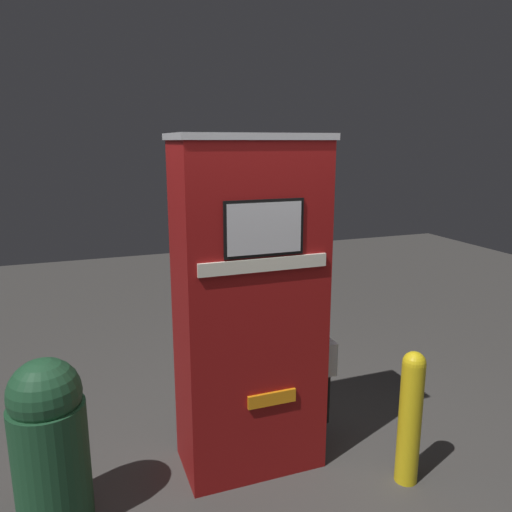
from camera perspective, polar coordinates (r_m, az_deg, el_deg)
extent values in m
plane|color=#423F3D|center=(3.57, 0.81, -24.39)|extent=(14.00, 14.00, 0.00)
cube|color=maroon|center=(3.49, -0.78, -14.89)|extent=(0.91, 0.52, 1.07)
cube|color=maroon|center=(3.13, -0.84, 2.98)|extent=(0.91, 0.52, 1.10)
cube|color=#B7B7BC|center=(3.08, -0.88, 13.48)|extent=(0.94, 0.55, 0.04)
cube|color=black|center=(2.87, 0.96, 3.19)|extent=(0.49, 0.01, 0.33)
cube|color=silver|center=(2.87, 1.01, 3.17)|extent=(0.45, 0.01, 0.30)
cube|color=silver|center=(2.92, 0.97, -1.02)|extent=(0.80, 0.02, 0.08)
cube|color=orange|center=(3.26, 1.84, -15.99)|extent=(0.32, 0.02, 0.09)
cube|color=#B7B7BC|center=(3.49, 7.70, -11.06)|extent=(0.09, 0.24, 0.23)
cylinder|color=black|center=(3.56, 8.17, -15.81)|extent=(0.03, 0.03, 0.36)
cylinder|color=yellow|center=(3.49, 17.15, -17.78)|extent=(0.15, 0.15, 0.83)
sphere|color=yellow|center=(3.31, 17.64, -11.58)|extent=(0.15, 0.15, 0.15)
cylinder|color=#1E4C2D|center=(3.29, -22.29, -21.19)|extent=(0.42, 0.42, 0.74)
sphere|color=#1E4C2D|center=(3.07, -23.01, -14.29)|extent=(0.40, 0.40, 0.40)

